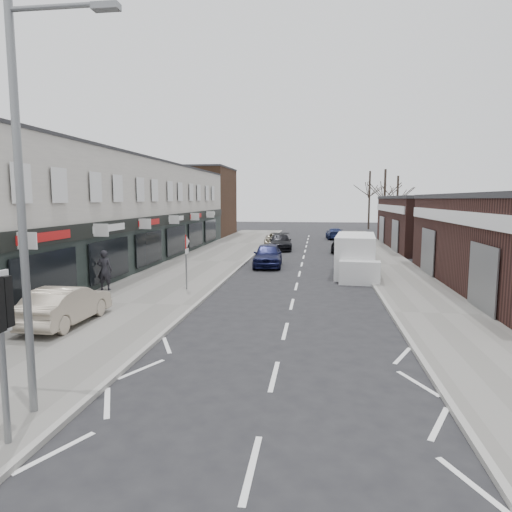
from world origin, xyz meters
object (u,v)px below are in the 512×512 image
(parked_car_left_a, at_px, (268,255))
(parked_car_right_b, at_px, (343,243))
(warning_sign, at_px, (187,246))
(sedan_on_pavement, at_px, (66,305))
(parked_car_left_c, at_px, (276,240))
(white_van, at_px, (355,256))
(parked_car_right_a, at_px, (351,250))
(street_lamp, at_px, (28,190))
(parked_car_right_c, at_px, (334,233))
(parked_car_left_b, at_px, (280,242))
(pedestrian, at_px, (105,270))

(parked_car_left_a, height_order, parked_car_right_b, parked_car_right_b)
(warning_sign, bearing_deg, sedan_on_pavement, -110.53)
(warning_sign, height_order, parked_car_left_c, warning_sign)
(white_van, bearing_deg, parked_car_right_a, 93.18)
(street_lamp, bearing_deg, sedan_on_pavement, 116.24)
(street_lamp, relative_size, parked_car_right_c, 1.86)
(white_van, bearing_deg, parked_car_left_a, 157.33)
(street_lamp, height_order, parked_car_right_c, street_lamp)
(parked_car_left_c, bearing_deg, parked_car_left_b, -81.15)
(warning_sign, bearing_deg, parked_car_left_b, 81.05)
(parked_car_left_a, relative_size, parked_car_right_a, 1.03)
(warning_sign, height_order, parked_car_left_a, warning_sign)
(parked_car_right_a, height_order, parked_car_right_b, parked_car_right_b)
(parked_car_left_b, bearing_deg, parked_car_left_a, -95.01)
(warning_sign, distance_m, parked_car_right_a, 15.51)
(parked_car_right_b, bearing_deg, parked_car_right_c, -83.55)
(street_lamp, relative_size, pedestrian, 4.15)
(sedan_on_pavement, height_order, parked_car_right_b, parked_car_right_b)
(white_van, bearing_deg, street_lamp, -107.35)
(street_lamp, distance_m, warning_sign, 13.04)
(sedan_on_pavement, distance_m, parked_car_left_a, 16.18)
(pedestrian, distance_m, parked_car_right_c, 33.38)
(street_lamp, xyz_separation_m, sedan_on_pavement, (-3.08, 6.26, -3.82))
(parked_car_right_b, bearing_deg, white_van, 95.33)
(parked_car_left_b, height_order, parked_car_left_c, parked_car_left_b)
(parked_car_left_a, bearing_deg, parked_car_right_a, 32.54)
(warning_sign, height_order, parked_car_left_b, warning_sign)
(sedan_on_pavement, height_order, parked_car_right_c, sedan_on_pavement)
(parked_car_left_a, bearing_deg, warning_sign, -111.83)
(parked_car_right_b, bearing_deg, parked_car_right_a, 98.50)
(parked_car_right_a, xyz_separation_m, parked_car_right_b, (-0.30, 5.09, 0.08))
(parked_car_left_a, relative_size, parked_car_right_b, 0.96)
(warning_sign, distance_m, parked_car_left_c, 21.52)
(sedan_on_pavement, bearing_deg, parked_car_right_c, -105.13)
(pedestrian, bearing_deg, parked_car_left_b, -114.69)
(white_van, height_order, parked_car_left_c, white_van)
(parked_car_left_c, distance_m, parked_car_right_a, 10.60)
(street_lamp, distance_m, parked_car_right_c, 44.05)
(white_van, distance_m, sedan_on_pavement, 16.45)
(pedestrian, distance_m, parked_car_left_c, 22.93)
(parked_car_left_a, bearing_deg, parked_car_right_b, 56.44)
(parked_car_right_a, distance_m, parked_car_right_b, 5.09)
(street_lamp, distance_m, white_van, 20.47)
(parked_car_left_b, bearing_deg, parked_car_right_a, -51.45)
(parked_car_left_b, height_order, parked_car_right_b, parked_car_right_b)
(street_lamp, relative_size, warning_sign, 2.96)
(white_van, distance_m, parked_car_left_a, 6.17)
(parked_car_left_a, bearing_deg, pedestrian, -128.79)
(warning_sign, distance_m, sedan_on_pavement, 7.13)
(white_van, bearing_deg, sedan_on_pavement, -125.99)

